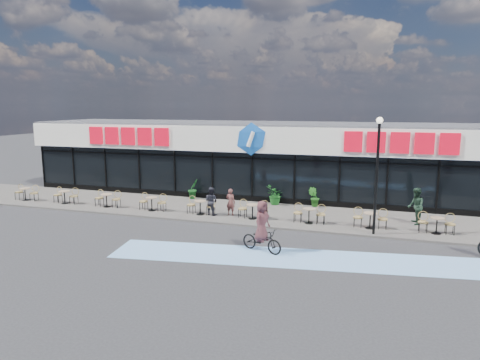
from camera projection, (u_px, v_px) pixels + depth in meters
The scene contains 21 objects.
ground at pixel (209, 237), 18.78m from camera, with size 120.00×120.00×0.00m, color #28282B.
sidewalk at pixel (240, 212), 23.01m from camera, with size 44.00×5.00×0.10m, color #5A5550.
bike_lane at pixel (293, 258), 16.20m from camera, with size 14.00×2.20×0.01m, color #75A8DD.
building at pixel (265, 158), 27.71m from camera, with size 30.60×6.57×4.75m.
lamp_post at pixel (377, 166), 18.38m from camera, with size 0.28×0.28×5.12m.
bistro_set_0 at pixel (26, 193), 25.55m from camera, with size 1.54×0.62×0.90m.
bistro_set_1 at pixel (66, 195), 24.73m from camera, with size 1.54×0.62×0.90m.
bistro_set_2 at pixel (108, 199), 23.90m from camera, with size 1.54×0.62×0.90m.
bistro_set_3 at pixel (153, 202), 23.07m from camera, with size 1.54×0.62×0.90m.
bistro_set_4 at pixel (201, 206), 22.24m from camera, with size 1.54×0.62×0.90m.
bistro_set_5 at pixel (253, 209), 21.42m from camera, with size 1.54×0.62×0.90m.
bistro_set_6 at pixel (309, 214), 20.59m from camera, with size 1.54×0.62×0.90m.
bistro_set_7 at pixel (370, 218), 19.76m from camera, with size 1.54×0.62×0.90m.
bistro_set_8 at pixel (437, 223), 18.93m from camera, with size 1.54×0.62×0.90m.
potted_plant_left at pixel (193, 189), 25.98m from camera, with size 0.66×0.53×1.19m, color #154C1B.
potted_plant_mid at pixel (275, 195), 24.33m from camera, with size 1.00×0.87×1.11m, color #18571B.
potted_plant_right at pixel (314, 197), 23.90m from camera, with size 0.59×0.48×1.08m, color #225F1B.
patron_left at pixel (231, 202), 22.04m from camera, with size 0.51×0.33×1.39m, color brown.
patron_right at pixel (211, 201), 22.05m from camera, with size 0.71×0.55×1.46m, color black.
pedestrian_a at pixel (416, 206), 20.31m from camera, with size 0.85×0.67×1.76m, color #192E20.
cyclist_a at pixel (262, 233), 16.77m from camera, with size 1.93×1.23×2.06m.
Camera 1 is at (6.69, -16.84, 5.72)m, focal length 32.00 mm.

